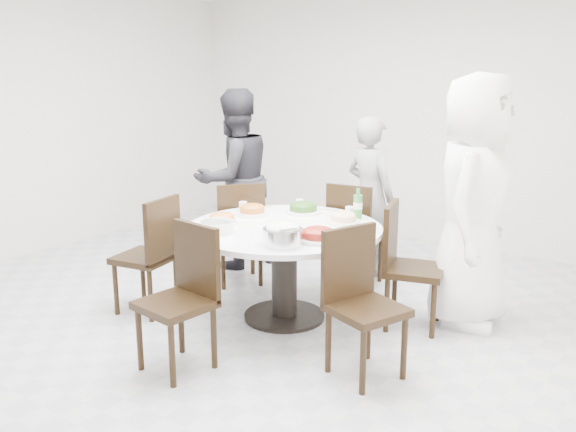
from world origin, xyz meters
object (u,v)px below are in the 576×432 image
Objects in this scene: chair_n at (357,234)px; chair_nw at (238,232)px; diner_left at (234,179)px; chair_s at (175,301)px; soup_bowl at (216,227)px; chair_ne at (415,267)px; chair_sw at (145,255)px; rice_bowl at (283,237)px; dining_table at (284,273)px; chair_se at (367,306)px; beverage_bottle at (358,204)px; diner_middle at (370,196)px; diner_right at (473,202)px.

chair_n is 1.00× the size of chair_nw.
chair_s is at bearing 47.49° from diner_left.
chair_nw reaches higher than soup_bowl.
chair_ne is 1.00× the size of chair_sw.
chair_sw is 1.34m from rice_bowl.
dining_table is 1.00m from chair_ne.
chair_ne is 3.59× the size of soup_bowl.
chair_sw is 1.97m from chair_se.
beverage_bottle is at bearing 57.96° from dining_table.
diner_left is (-1.19, -0.58, 0.12)m from diner_middle.
dining_table is at bearing 100.01° from chair_ne.
chair_n is 1.88m from chair_sw.
chair_s is 0.50× the size of diner_right.
chair_s is (0.76, -1.53, 0.00)m from chair_nw.
dining_table is 1.58× the size of chair_s.
diner_left reaches higher than chair_se.
diner_left is 6.59× the size of soup_bowl.
beverage_bottle reaches higher than chair_sw.
chair_sw is at bearing 50.12° from chair_n.
chair_s is at bearing 131.62° from chair_ne.
rice_bowl is (0.30, -1.82, 0.06)m from diner_middle.
soup_bowl is (-0.60, -0.01, -0.02)m from rice_bowl.
chair_nw is at bearing 122.86° from chair_s.
dining_table is at bearing 85.34° from chair_se.
diner_middle reaches higher than rice_bowl.
chair_nw is at bearing 152.33° from dining_table.
chair_s is at bearing -93.96° from dining_table.
soup_bowl is at bearing -125.20° from dining_table.
diner_right reaches higher than diner_middle.
chair_s is at bearing -104.21° from beverage_bottle.
diner_left is (-1.19, 0.82, 0.50)m from dining_table.
chair_ne is at bearing 35.94° from soup_bowl.
diner_middle is (0.83, 0.96, 0.28)m from chair_nw.
chair_n is (-0.82, 0.58, 0.00)m from chair_ne.
chair_n is at bearing 98.75° from rice_bowl.
chair_ne is at bearing 96.90° from diner_left.
chair_nw is 3.87× the size of beverage_bottle.
chair_sw is at bearing 30.10° from chair_nw.
chair_ne and chair_nw have the same top height.
dining_table is at bearing 107.76° from chair_sw.
chair_ne is (0.89, 0.44, 0.10)m from dining_table.
chair_nw is (-0.84, 0.44, 0.10)m from dining_table.
chair_n is 3.59× the size of soup_bowl.
chair_nw is 1.07m from soup_bowl.
diner_right is 7.77× the size of beverage_bottle.
chair_n and chair_sw have the same top height.
dining_table is at bearing -122.04° from beverage_bottle.
chair_sw is 0.50× the size of diner_right.
chair_nw is at bearing 92.88° from diner_right.
chair_n is 0.67m from beverage_bottle.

